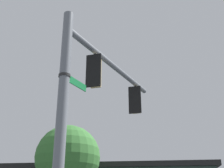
% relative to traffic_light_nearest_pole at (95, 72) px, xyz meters
% --- Properties ---
extents(signal_pole, '(0.31, 0.31, 7.60)m').
position_rel_traffic_light_nearest_pole_xyz_m(signal_pole, '(-0.35, -1.62, -2.42)').
color(signal_pole, slate).
rests_on(signal_pole, ground).
extents(mast_arm, '(1.48, 5.81, 0.21)m').
position_rel_traffic_light_nearest_pole_xyz_m(mast_arm, '(0.29, 1.26, 0.80)').
color(mast_arm, slate).
extents(traffic_light_nearest_pole, '(0.54, 0.49, 1.31)m').
position_rel_traffic_light_nearest_pole_xyz_m(traffic_light_nearest_pole, '(0.00, 0.00, 0.00)').
color(traffic_light_nearest_pole, black).
extents(traffic_light_mid_inner, '(0.54, 0.49, 1.31)m').
position_rel_traffic_light_nearest_pole_xyz_m(traffic_light_mid_inner, '(0.71, 3.19, 0.00)').
color(traffic_light_mid_inner, black).
extents(street_name_sign, '(0.43, 1.26, 0.22)m').
position_rel_traffic_light_nearest_pole_xyz_m(street_name_sign, '(-0.30, -1.37, -0.81)').
color(street_name_sign, '#147238').
extents(tree_by_storefront, '(3.32, 3.32, 6.07)m').
position_rel_traffic_light_nearest_pole_xyz_m(tree_by_storefront, '(-3.46, 5.57, -1.83)').
color(tree_by_storefront, '#4C3823').
rests_on(tree_by_storefront, ground).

